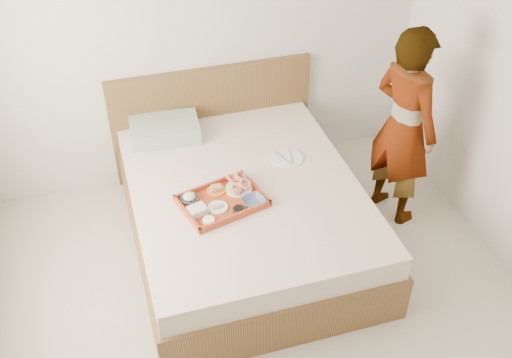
{
  "coord_description": "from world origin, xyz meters",
  "views": [
    {
      "loc": [
        -0.81,
        -2.11,
        3.12
      ],
      "look_at": [
        0.1,
        0.9,
        0.65
      ],
      "focal_mm": 41.73,
      "sensor_mm": 36.0,
      "label": 1
    }
  ],
  "objects_px": {
    "bed": "(245,214)",
    "person": "(404,127)",
    "tray": "(222,201)",
    "dinner_plate": "(287,158)"
  },
  "relations": [
    {
      "from": "person",
      "to": "tray",
      "type": "bearing_deg",
      "value": 78.09
    },
    {
      "from": "bed",
      "to": "person",
      "type": "bearing_deg",
      "value": 1.02
    },
    {
      "from": "bed",
      "to": "person",
      "type": "xyz_separation_m",
      "value": [
        1.2,
        0.02,
        0.51
      ]
    },
    {
      "from": "bed",
      "to": "person",
      "type": "relative_size",
      "value": 1.3
    },
    {
      "from": "tray",
      "to": "bed",
      "type": "bearing_deg",
      "value": 21.19
    },
    {
      "from": "bed",
      "to": "tray",
      "type": "distance_m",
      "value": 0.38
    },
    {
      "from": "bed",
      "to": "tray",
      "type": "bearing_deg",
      "value": -144.25
    },
    {
      "from": "dinner_plate",
      "to": "person",
      "type": "bearing_deg",
      "value": -13.14
    },
    {
      "from": "person",
      "to": "bed",
      "type": "bearing_deg",
      "value": 72.37
    },
    {
      "from": "tray",
      "to": "dinner_plate",
      "type": "height_order",
      "value": "tray"
    }
  ]
}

